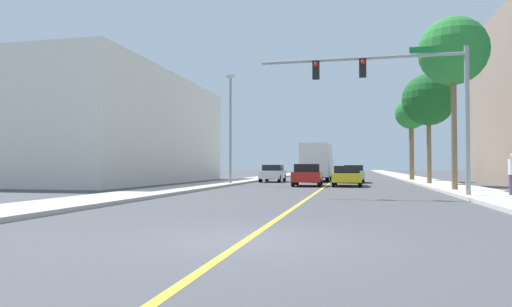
% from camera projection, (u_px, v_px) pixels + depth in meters
% --- Properties ---
extents(ground, '(192.00, 192.00, 0.00)m').
position_uv_depth(ground, '(337.00, 178.00, 49.39)').
color(ground, '#47474C').
extents(sidewalk_left, '(3.03, 168.00, 0.15)m').
position_uv_depth(sidewalk_left, '(268.00, 177.00, 51.11)').
color(sidewalk_left, '#B2ADA3').
rests_on(sidewalk_left, ground).
extents(sidewalk_right, '(3.03, 168.00, 0.15)m').
position_uv_depth(sidewalk_right, '(412.00, 178.00, 47.67)').
color(sidewalk_right, beige).
rests_on(sidewalk_right, ground).
extents(lane_marking_center, '(0.16, 144.00, 0.01)m').
position_uv_depth(lane_marking_center, '(337.00, 178.00, 49.39)').
color(lane_marking_center, yellow).
rests_on(lane_marking_center, ground).
extents(building_left_near, '(14.16, 22.96, 8.86)m').
position_uv_depth(building_left_near, '(102.00, 130.00, 38.12)').
color(building_left_near, silver).
rests_on(building_left_near, ground).
extents(traffic_signal_mast, '(9.21, 0.36, 6.55)m').
position_uv_depth(traffic_signal_mast, '(401.00, 87.00, 19.92)').
color(traffic_signal_mast, gray).
rests_on(traffic_signal_mast, sidewalk_right).
extents(street_lamp, '(0.56, 0.28, 7.87)m').
position_uv_depth(street_lamp, '(230.00, 123.00, 32.36)').
color(street_lamp, gray).
rests_on(street_lamp, sidewalk_left).
extents(palm_near, '(3.63, 3.63, 9.22)m').
position_uv_depth(palm_near, '(453.00, 52.00, 23.80)').
color(palm_near, brown).
rests_on(palm_near, sidewalk_right).
extents(palm_mid, '(3.75, 3.75, 7.92)m').
position_uv_depth(palm_mid, '(429.00, 100.00, 32.13)').
color(palm_mid, brown).
rests_on(palm_mid, sidewalk_right).
extents(palm_far, '(2.91, 2.91, 7.54)m').
position_uv_depth(palm_far, '(411.00, 114.00, 40.54)').
color(palm_far, brown).
rests_on(palm_far, sidewalk_right).
extents(car_yellow, '(1.96, 4.52, 1.40)m').
position_uv_depth(car_yellow, '(347.00, 176.00, 30.67)').
color(car_yellow, gold).
rests_on(car_yellow, ground).
extents(car_silver, '(1.78, 3.93, 1.46)m').
position_uv_depth(car_silver, '(354.00, 173.00, 37.08)').
color(car_silver, '#BCBCC1').
rests_on(car_silver, ground).
extents(car_green, '(1.91, 4.33, 1.42)m').
position_uv_depth(car_green, '(316.00, 171.00, 61.03)').
color(car_green, '#196638').
rests_on(car_green, ground).
extents(car_black, '(1.83, 4.13, 1.41)m').
position_uv_depth(car_black, '(327.00, 171.00, 53.32)').
color(car_black, black).
rests_on(car_black, ground).
extents(car_white, '(1.87, 4.14, 1.49)m').
position_uv_depth(car_white, '(273.00, 173.00, 38.65)').
color(car_white, white).
rests_on(car_white, ground).
extents(car_red, '(2.05, 3.90, 1.52)m').
position_uv_depth(car_red, '(307.00, 175.00, 30.76)').
color(car_red, red).
rests_on(car_red, ground).
extents(delivery_truck, '(2.52, 7.73, 3.33)m').
position_uv_depth(delivery_truck, '(317.00, 162.00, 40.35)').
color(delivery_truck, silver).
rests_on(delivery_truck, ground).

